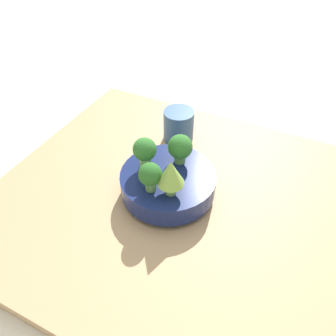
# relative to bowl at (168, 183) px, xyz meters

# --- Properties ---
(ground_plane) EXTENTS (6.00, 6.00, 0.00)m
(ground_plane) POSITION_rel_bowl_xyz_m (-0.02, 0.00, -0.08)
(ground_plane) COLOR beige
(table) EXTENTS (0.87, 0.76, 0.04)m
(table) POSITION_rel_bowl_xyz_m (-0.02, 0.00, -0.06)
(table) COLOR tan
(table) RESTS_ON ground_plane
(bowl) EXTENTS (0.23, 0.23, 0.07)m
(bowl) POSITION_rel_bowl_xyz_m (0.00, 0.00, 0.00)
(bowl) COLOR navy
(bowl) RESTS_ON table
(broccoli_floret_back) EXTENTS (0.05, 0.05, 0.07)m
(broccoli_floret_back) POSITION_rel_bowl_xyz_m (0.01, 0.06, 0.07)
(broccoli_floret_back) COLOR #609347
(broccoli_floret_back) RESTS_ON bowl
(broccoli_floret_right) EXTENTS (0.05, 0.05, 0.08)m
(broccoli_floret_right) POSITION_rel_bowl_xyz_m (0.06, 0.00, 0.08)
(broccoli_floret_right) COLOR #7AB256
(broccoli_floret_right) RESTS_ON bowl
(romanesco_piece_far) EXTENTS (0.06, 0.06, 0.09)m
(romanesco_piece_far) POSITION_rel_bowl_xyz_m (-0.03, 0.05, 0.08)
(romanesco_piece_far) COLOR #7AB256
(romanesco_piece_far) RESTS_ON bowl
(broccoli_floret_front) EXTENTS (0.06, 0.06, 0.07)m
(broccoli_floret_front) POSITION_rel_bowl_xyz_m (-0.01, -0.05, 0.07)
(broccoli_floret_front) COLOR #609347
(broccoli_floret_front) RESTS_ON bowl
(cup) EXTENTS (0.09, 0.09, 0.09)m
(cup) POSITION_rel_bowl_xyz_m (0.07, -0.21, 0.01)
(cup) COLOR #33567F
(cup) RESTS_ON table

